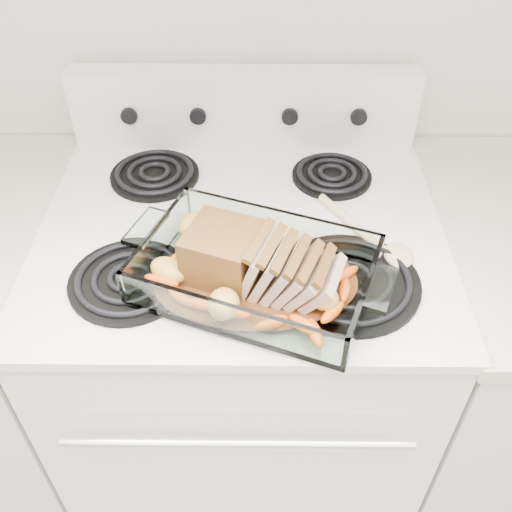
{
  "coord_description": "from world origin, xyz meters",
  "views": [
    {
      "loc": [
        0.04,
        0.8,
        1.64
      ],
      "look_at": [
        0.03,
        1.5,
        0.99
      ],
      "focal_mm": 40.0,
      "sensor_mm": 36.0,
      "label": 1
    }
  ],
  "objects_px": {
    "electric_range": "(244,365)",
    "counter_right": "(511,371)",
    "baking_dish": "(256,276)",
    "pork_roast": "(246,263)"
  },
  "relations": [
    {
      "from": "counter_right",
      "to": "baking_dish",
      "type": "distance_m",
      "value": 0.82
    },
    {
      "from": "electric_range",
      "to": "baking_dish",
      "type": "bearing_deg",
      "value": -80.15
    },
    {
      "from": "counter_right",
      "to": "pork_roast",
      "type": "relative_size",
      "value": 3.6
    },
    {
      "from": "counter_right",
      "to": "pork_roast",
      "type": "xyz_separation_m",
      "value": [
        -0.65,
        -0.17,
        0.53
      ]
    },
    {
      "from": "counter_right",
      "to": "baking_dish",
      "type": "height_order",
      "value": "baking_dish"
    },
    {
      "from": "pork_roast",
      "to": "counter_right",
      "type": "bearing_deg",
      "value": -9.65
    },
    {
      "from": "electric_range",
      "to": "baking_dish",
      "type": "relative_size",
      "value": 2.96
    },
    {
      "from": "electric_range",
      "to": "baking_dish",
      "type": "height_order",
      "value": "electric_range"
    },
    {
      "from": "electric_range",
      "to": "counter_right",
      "type": "xyz_separation_m",
      "value": [
        0.66,
        -0.0,
        -0.02
      ]
    },
    {
      "from": "electric_range",
      "to": "counter_right",
      "type": "relative_size",
      "value": 1.2
    }
  ]
}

